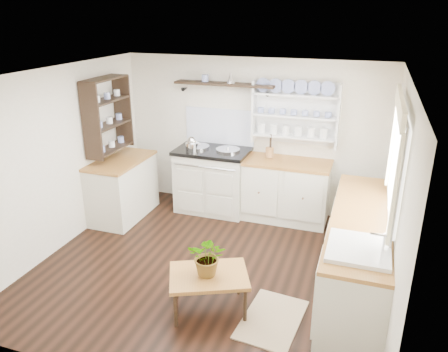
# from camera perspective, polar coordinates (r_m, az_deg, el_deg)

# --- Properties ---
(floor) EXTENTS (4.00, 3.80, 0.01)m
(floor) POSITION_cam_1_polar(r_m,az_deg,el_deg) (5.45, -2.02, -11.64)
(floor) COLOR black
(floor) RESTS_ON ground
(wall_back) EXTENTS (4.00, 0.02, 2.30)m
(wall_back) POSITION_cam_1_polar(r_m,az_deg,el_deg) (6.64, 3.70, 5.33)
(wall_back) COLOR beige
(wall_back) RESTS_ON ground
(wall_right) EXTENTS (0.02, 3.80, 2.30)m
(wall_right) POSITION_cam_1_polar(r_m,az_deg,el_deg) (4.65, 21.55, -3.15)
(wall_right) COLOR beige
(wall_right) RESTS_ON ground
(wall_left) EXTENTS (0.02, 3.80, 2.30)m
(wall_left) POSITION_cam_1_polar(r_m,az_deg,el_deg) (5.91, -20.64, 2.00)
(wall_left) COLOR beige
(wall_left) RESTS_ON ground
(ceiling) EXTENTS (4.00, 3.80, 0.01)m
(ceiling) POSITION_cam_1_polar(r_m,az_deg,el_deg) (4.64, -2.39, 13.09)
(ceiling) COLOR white
(ceiling) RESTS_ON wall_back
(window) EXTENTS (0.08, 1.55, 1.22)m
(window) POSITION_cam_1_polar(r_m,az_deg,el_deg) (4.64, 21.55, 2.33)
(window) COLOR white
(window) RESTS_ON wall_right
(aga_cooker) EXTENTS (1.09, 0.76, 1.01)m
(aga_cooker) POSITION_cam_1_polar(r_m,az_deg,el_deg) (6.70, -1.46, -0.40)
(aga_cooker) COLOR beige
(aga_cooker) RESTS_ON floor
(back_cabinets) EXTENTS (1.27, 0.63, 0.90)m
(back_cabinets) POSITION_cam_1_polar(r_m,az_deg,el_deg) (6.47, 7.98, -1.76)
(back_cabinets) COLOR beige
(back_cabinets) RESTS_ON floor
(right_cabinets) EXTENTS (0.62, 2.43, 0.90)m
(right_cabinets) POSITION_cam_1_polar(r_m,az_deg,el_deg) (5.03, 17.03, -9.52)
(right_cabinets) COLOR beige
(right_cabinets) RESTS_ON floor
(belfast_sink) EXTENTS (0.55, 0.60, 0.45)m
(belfast_sink) POSITION_cam_1_polar(r_m,az_deg,el_deg) (4.21, 17.01, -10.50)
(belfast_sink) COLOR white
(belfast_sink) RESTS_ON right_cabinets
(left_cabinets) EXTENTS (0.62, 1.13, 0.90)m
(left_cabinets) POSITION_cam_1_polar(r_m,az_deg,el_deg) (6.65, -13.09, -1.46)
(left_cabinets) COLOR beige
(left_cabinets) RESTS_ON floor
(plate_rack) EXTENTS (1.20, 0.22, 0.90)m
(plate_rack) POSITION_cam_1_polar(r_m,az_deg,el_deg) (6.38, 9.39, 8.19)
(plate_rack) COLOR white
(plate_rack) RESTS_ON wall_back
(high_shelf) EXTENTS (1.50, 0.29, 0.16)m
(high_shelf) POSITION_cam_1_polar(r_m,az_deg,el_deg) (6.48, 0.07, 11.84)
(high_shelf) COLOR black
(high_shelf) RESTS_ON wall_back
(left_shelving) EXTENTS (0.28, 0.80, 1.05)m
(left_shelving) POSITION_cam_1_polar(r_m,az_deg,el_deg) (6.40, -14.96, 7.76)
(left_shelving) COLOR black
(left_shelving) RESTS_ON wall_left
(kettle) EXTENTS (0.20, 0.20, 0.24)m
(kettle) POSITION_cam_1_polar(r_m,az_deg,el_deg) (6.51, -4.19, 4.08)
(kettle) COLOR silver
(kettle) RESTS_ON aga_cooker
(utensil_crock) EXTENTS (0.12, 0.12, 0.14)m
(utensil_crock) POSITION_cam_1_polar(r_m,az_deg,el_deg) (6.41, 5.97, 3.09)
(utensil_crock) COLOR #976637
(utensil_crock) RESTS_ON back_cabinets
(center_table) EXTENTS (0.95, 0.84, 0.43)m
(center_table) POSITION_cam_1_polar(r_m,az_deg,el_deg) (4.55, -2.00, -13.17)
(center_table) COLOR brown
(center_table) RESTS_ON floor
(potted_plant) EXTENTS (0.41, 0.37, 0.42)m
(potted_plant) POSITION_cam_1_polar(r_m,az_deg,el_deg) (4.41, -2.05, -10.41)
(potted_plant) COLOR #3F7233
(potted_plant) RESTS_ON center_table
(floor_rug) EXTENTS (0.63, 0.90, 0.02)m
(floor_rug) POSITION_cam_1_polar(r_m,az_deg,el_deg) (4.66, 6.28, -18.10)
(floor_rug) COLOR #7F5D4A
(floor_rug) RESTS_ON floor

